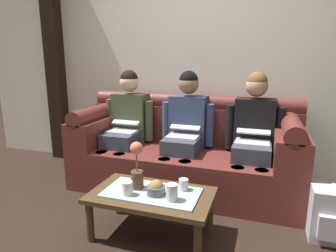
% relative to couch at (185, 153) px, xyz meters
% --- Properties ---
extents(ground_plane, '(14.00, 14.00, 0.00)m').
position_rel_couch_xyz_m(ground_plane, '(-0.00, -1.17, -0.37)').
color(ground_plane, black).
extents(back_wall_patterned, '(6.00, 0.12, 2.90)m').
position_rel_couch_xyz_m(back_wall_patterned, '(-0.00, 0.53, 1.08)').
color(back_wall_patterned, silver).
rests_on(back_wall_patterned, ground_plane).
extents(timber_pillar, '(0.20, 0.20, 2.90)m').
position_rel_couch_xyz_m(timber_pillar, '(-1.89, 0.41, 1.08)').
color(timber_pillar, black).
rests_on(timber_pillar, ground_plane).
extents(couch, '(2.29, 0.88, 0.96)m').
position_rel_couch_xyz_m(couch, '(0.00, 0.00, 0.00)').
color(couch, maroon).
rests_on(couch, ground_plane).
extents(person_left, '(0.56, 0.67, 1.22)m').
position_rel_couch_xyz_m(person_left, '(-0.68, -0.00, 0.29)').
color(person_left, '#383D4C').
rests_on(person_left, ground_plane).
extents(person_middle, '(0.56, 0.67, 1.22)m').
position_rel_couch_xyz_m(person_middle, '(-0.00, -0.00, 0.29)').
color(person_middle, '#383D4C').
rests_on(person_middle, ground_plane).
extents(person_right, '(0.56, 0.67, 1.22)m').
position_rel_couch_xyz_m(person_right, '(0.68, -0.00, 0.29)').
color(person_right, '#383D4C').
rests_on(person_right, ground_plane).
extents(coffee_table, '(0.92, 0.53, 0.36)m').
position_rel_couch_xyz_m(coffee_table, '(-0.00, -0.96, -0.06)').
color(coffee_table, '#47331E').
rests_on(coffee_table, ground_plane).
extents(flower_vase, '(0.10, 0.10, 0.37)m').
position_rel_couch_xyz_m(flower_vase, '(-0.13, -0.93, 0.17)').
color(flower_vase, brown).
rests_on(flower_vase, coffee_table).
extents(snack_bowl, '(0.14, 0.14, 0.11)m').
position_rel_couch_xyz_m(snack_bowl, '(0.05, -0.99, 0.04)').
color(snack_bowl, '#4C5666').
rests_on(snack_bowl, coffee_table).
extents(cup_near_left, '(0.08, 0.08, 0.10)m').
position_rel_couch_xyz_m(cup_near_left, '(-0.15, -1.06, 0.04)').
color(cup_near_left, white).
rests_on(cup_near_left, coffee_table).
extents(cup_near_right, '(0.08, 0.08, 0.12)m').
position_rel_couch_xyz_m(cup_near_right, '(0.19, -1.04, 0.05)').
color(cup_near_right, silver).
rests_on(cup_near_right, coffee_table).
extents(cup_far_center, '(0.07, 0.07, 0.09)m').
position_rel_couch_xyz_m(cup_far_center, '(0.22, -0.85, 0.04)').
color(cup_far_center, silver).
rests_on(cup_far_center, coffee_table).
extents(backpack_right, '(0.29, 0.28, 0.41)m').
position_rel_couch_xyz_m(backpack_right, '(1.29, -0.59, -0.17)').
color(backpack_right, '#B7B7BC').
rests_on(backpack_right, ground_plane).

